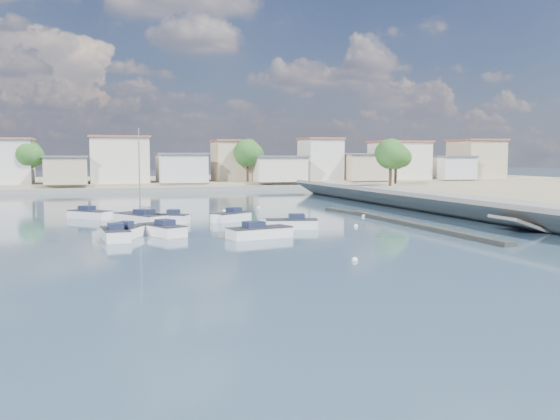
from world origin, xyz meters
name	(u,v)px	position (x,y,z in m)	size (l,w,h in m)	color
ground	(252,203)	(0.00, 40.00, 0.00)	(400.00, 400.00, 0.00)	#2B4457
seawall_walkway	(504,210)	(18.50, 13.00, 0.90)	(5.00, 90.00, 1.80)	slate
breakwater	(400,222)	(6.90, 12.69, 0.17)	(2.00, 31.02, 0.35)	black
far_shore_land	(190,182)	(0.00, 92.00, 0.70)	(160.00, 40.00, 1.40)	gray
far_shore_quay	(208,188)	(0.00, 71.00, 0.40)	(160.00, 2.50, 0.80)	slate
far_town	(257,162)	(10.71, 76.92, 4.93)	(113.01, 12.80, 8.35)	beige
shore_trees	(258,156)	(8.34, 68.11, 6.22)	(74.56, 38.32, 7.92)	#38281E
motorboat_a	(160,230)	(-15.11, 10.84, 0.38)	(3.55, 5.10, 1.48)	white
motorboat_b	(128,232)	(-17.61, 10.17, 0.38)	(3.07, 4.22, 1.48)	white
motorboat_c	(289,224)	(-4.17, 11.73, 0.38)	(5.00, 2.68, 1.48)	white
motorboat_d	(229,217)	(-7.69, 19.17, 0.38)	(4.29, 3.66, 1.48)	white
motorboat_e	(115,234)	(-18.68, 9.23, 0.38)	(2.14, 5.00, 1.48)	white
motorboat_f	(168,219)	(-13.48, 19.31, 0.38)	(3.79, 2.88, 1.48)	white
motorboat_g	(92,215)	(-20.15, 25.42, 0.38)	(4.54, 4.59, 1.48)	white
motorboat_h	(263,233)	(-7.85, 6.86, 0.38)	(5.56, 3.04, 1.48)	white
sailboat	(139,218)	(-16.03, 20.83, 0.41)	(4.77, 6.34, 9.00)	white
mooring_buoys	(324,222)	(0.43, 15.16, 0.05)	(13.19, 38.40, 0.38)	white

